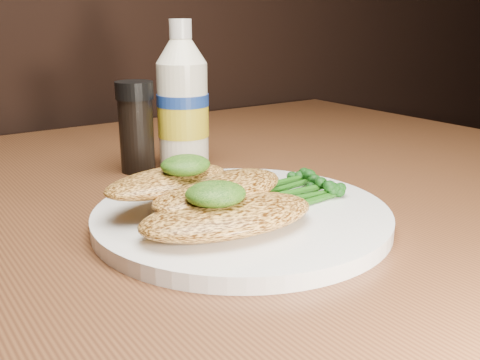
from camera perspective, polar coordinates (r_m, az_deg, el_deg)
plate at (r=0.52m, az=0.19°, el=-3.78°), size 0.28×0.28×0.01m
chicken_front at (r=0.46m, az=-1.26°, el=-3.73°), size 0.17×0.10×0.03m
chicken_mid at (r=0.50m, az=-2.15°, el=-1.05°), size 0.16×0.11×0.02m
chicken_back at (r=0.51m, az=-7.56°, el=-0.12°), size 0.14×0.08×0.02m
pesto_front at (r=0.46m, az=-2.56°, el=-1.46°), size 0.06×0.06×0.02m
pesto_back at (r=0.50m, az=-5.72°, el=1.56°), size 0.06×0.06×0.02m
broccolini_bundle at (r=0.54m, az=4.43°, el=-0.82°), size 0.16×0.14×0.02m
mayo_bottle at (r=0.70m, az=-6.03°, el=8.81°), size 0.07×0.07×0.19m
pepper_grinder at (r=0.69m, az=-10.79°, el=5.44°), size 0.05×0.05×0.11m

